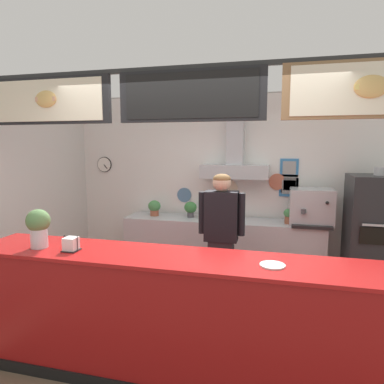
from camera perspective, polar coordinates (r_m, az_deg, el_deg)
name	(u,v)px	position (r m, az deg, el deg)	size (l,w,h in m)	color
ground_plane	(194,347)	(3.70, 0.36, -24.25)	(5.99, 5.99, 0.00)	brown
back_wall_assembly	(229,180)	(5.20, 6.04, 2.01)	(5.00, 2.48, 2.72)	#9E9E99
service_counter	(181,318)	(3.06, -1.82, -20.11)	(3.70, 0.62, 1.06)	maroon
back_prep_counter	(221,250)	(5.16, 4.86, -9.43)	(2.85, 0.56, 0.89)	#B7BABF
pizza_oven	(375,239)	(4.87, 27.97, -6.93)	(0.68, 0.69, 1.70)	#232326
shop_worker	(221,238)	(4.00, 4.84, -7.61)	(0.53, 0.23, 1.64)	#232328
espresso_machine	(311,207)	(4.93, 19.07, -2.38)	(0.57, 0.50, 0.49)	#B7BABF
potted_sage	(214,212)	(5.06, 3.58, -3.23)	(0.17, 0.17, 0.20)	#9E563D
potted_oregano	(154,207)	(5.30, -6.22, -2.51)	(0.19, 0.19, 0.24)	#9E563D
potted_thyme	(289,215)	(4.93, 15.63, -3.73)	(0.13, 0.13, 0.21)	#9E563D
potted_basil	(190,208)	(5.15, -0.25, -2.68)	(0.19, 0.19, 0.24)	#4C4C51
napkin_holder	(71,245)	(3.16, -19.32, -8.18)	(0.13, 0.12, 0.13)	#262628
condiment_plate	(272,265)	(2.71, 13.13, -11.66)	(0.19, 0.19, 0.01)	white
basil_vase	(38,227)	(3.33, -23.98, -5.33)	(0.20, 0.20, 0.34)	silver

